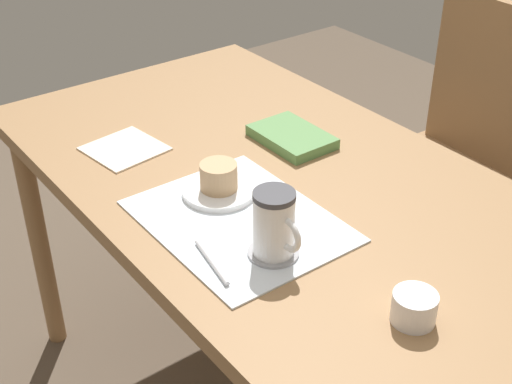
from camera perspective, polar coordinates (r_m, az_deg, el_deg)
name	(u,v)px	position (r m, az deg, el deg)	size (l,w,h in m)	color
dining_table	(281,211)	(1.49, 1.99, -1.51)	(1.38, 0.75, 0.73)	#997047
wooden_chair	(453,154)	(2.09, 15.51, 2.95)	(0.43, 0.43, 0.92)	#997047
placemat	(239,221)	(1.32, -1.39, -2.32)	(0.39, 0.30, 0.00)	white
pastry_plate	(219,191)	(1.40, -2.97, 0.11)	(0.15, 0.15, 0.01)	white
pastry	(219,176)	(1.38, -3.00, 1.26)	(0.07, 0.07, 0.05)	tan
coffee_coaster	(273,252)	(1.23, 1.40, -4.86)	(0.09, 0.09, 0.01)	#99999E
coffee_mug	(275,224)	(1.20, 1.51, -2.54)	(0.11, 0.07, 0.12)	white
teaspoon	(212,262)	(1.21, -3.56, -5.61)	(0.01, 0.01, 0.13)	silver
paper_napkin	(125,149)	(1.59, -10.46, 3.43)	(0.15, 0.15, 0.00)	silver
sugar_bowl	(414,308)	(1.12, 12.53, -9.02)	(0.07, 0.07, 0.05)	white
small_book	(292,137)	(1.59, 2.89, 4.43)	(0.18, 0.12, 0.02)	#598C4C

